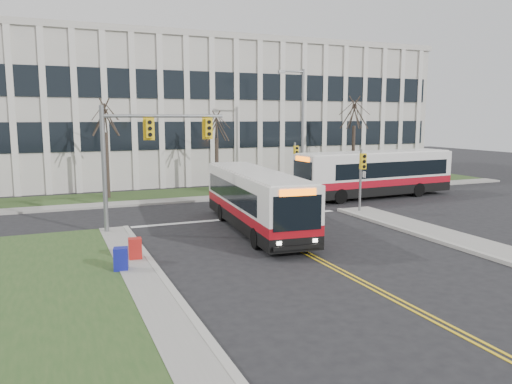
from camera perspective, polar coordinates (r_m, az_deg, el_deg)
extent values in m
plane|color=black|center=(20.84, 6.20, -7.20)|extent=(120.00, 120.00, 0.00)
cube|color=#2B491F|center=(13.71, -22.57, -16.13)|extent=(5.00, 26.00, 0.12)
cube|color=#9E9B93|center=(13.99, -9.76, -15.04)|extent=(1.20, 26.00, 0.14)
cube|color=#9E9B93|center=(36.34, 1.52, -0.29)|extent=(44.00, 1.60, 0.14)
cube|color=#2B491F|center=(38.88, -0.17, 0.28)|extent=(44.00, 5.00, 0.12)
cube|color=beige|center=(49.77, -5.55, 8.91)|extent=(40.00, 16.00, 12.00)
cylinder|color=slate|center=(24.98, -16.97, 2.34)|extent=(0.22, 0.22, 6.20)
cylinder|color=slate|center=(25.33, -10.39, 8.54)|extent=(6.00, 0.16, 0.16)
cube|color=yellow|center=(25.03, -12.08, 7.12)|extent=(0.34, 0.24, 0.92)
cube|color=yellow|center=(25.75, -5.46, 7.30)|extent=(0.34, 0.24, 0.92)
cylinder|color=slate|center=(30.06, 11.84, 1.21)|extent=(0.14, 0.14, 3.80)
cube|color=yellow|center=(29.77, 12.13, 3.45)|extent=(0.34, 0.24, 0.92)
cylinder|color=slate|center=(37.32, 4.43, 2.76)|extent=(0.14, 0.14, 3.80)
cube|color=yellow|center=(37.04, 4.59, 4.58)|extent=(0.34, 0.24, 0.92)
cylinder|color=slate|center=(38.23, 5.34, 6.94)|extent=(0.20, 0.20, 9.20)
cylinder|color=slate|center=(37.95, 4.20, 13.59)|extent=(1.80, 0.14, 0.14)
cube|color=slate|center=(37.55, 2.94, 13.58)|extent=(0.50, 0.25, 0.18)
cylinder|color=slate|center=(37.28, -4.28, 0.58)|extent=(0.08, 0.08, 1.00)
cylinder|color=slate|center=(37.67, -2.55, 0.68)|extent=(0.08, 0.08, 1.00)
cube|color=white|center=(37.38, -3.42, 1.70)|extent=(1.50, 0.12, 1.60)
cylinder|color=#42352B|center=(35.88, -16.64, 2.85)|extent=(0.28, 0.28, 4.62)
cylinder|color=#42352B|center=(37.79, -4.50, 3.05)|extent=(0.28, 0.28, 4.09)
cylinder|color=#42352B|center=(42.86, 11.04, 4.14)|extent=(0.28, 0.28, 4.95)
cube|color=navy|center=(18.97, -15.18, -7.56)|extent=(0.58, 0.54, 0.95)
cube|color=#AF1B16|center=(20.26, -13.65, -6.47)|extent=(0.54, 0.49, 0.95)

